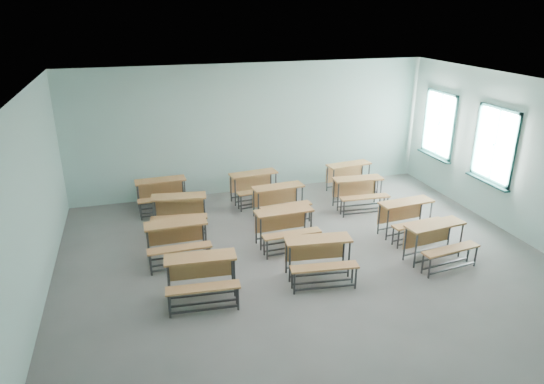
{
  "coord_description": "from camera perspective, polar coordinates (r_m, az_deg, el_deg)",
  "views": [
    {
      "loc": [
        -2.86,
        -7.4,
        4.47
      ],
      "look_at": [
        -0.34,
        1.2,
        1.0
      ],
      "focal_mm": 32.0,
      "sensor_mm": 36.0,
      "label": 1
    }
  ],
  "objects": [
    {
      "name": "desk_unit_r1c1",
      "position": [
        9.5,
        1.6,
        -3.67
      ],
      "size": [
        1.18,
        0.81,
        0.72
      ],
      "rotation": [
        0.0,
        0.0,
        0.04
      ],
      "color": "#A66D3C",
      "rests_on": "ground"
    },
    {
      "name": "desk_unit_r3c1",
      "position": [
        11.61,
        -2.0,
        1.05
      ],
      "size": [
        1.23,
        0.91,
        0.72
      ],
      "rotation": [
        0.0,
        0.0,
        0.13
      ],
      "color": "#A66D3C",
      "rests_on": "ground"
    },
    {
      "name": "desk_unit_r0c2",
      "position": [
        9.43,
        18.92,
        -5.1
      ],
      "size": [
        1.23,
        0.9,
        0.72
      ],
      "rotation": [
        0.0,
        0.0,
        0.12
      ],
      "color": "#A66D3C",
      "rests_on": "ground"
    },
    {
      "name": "desk_unit_r2c0",
      "position": [
        10.38,
        -10.86,
        -1.83
      ],
      "size": [
        1.24,
        0.91,
        0.72
      ],
      "rotation": [
        0.0,
        0.0,
        -0.13
      ],
      "color": "#A66D3C",
      "rests_on": "ground"
    },
    {
      "name": "desk_unit_r3c0",
      "position": [
        11.43,
        -12.86,
        0.18
      ],
      "size": [
        1.18,
        0.82,
        0.72
      ],
      "rotation": [
        0.0,
        0.0,
        0.04
      ],
      "color": "#A66D3C",
      "rests_on": "ground"
    },
    {
      "name": "desk_unit_r1c0",
      "position": [
        9.14,
        -11.12,
        -5.13
      ],
      "size": [
        1.16,
        0.78,
        0.72
      ],
      "rotation": [
        0.0,
        0.0,
        0.01
      ],
      "color": "#A66D3C",
      "rests_on": "ground"
    },
    {
      "name": "desk_unit_r0c1",
      "position": [
        8.43,
        5.57,
        -7.18
      ],
      "size": [
        1.23,
        0.9,
        0.72
      ],
      "rotation": [
        0.0,
        0.0,
        -0.12
      ],
      "color": "#A66D3C",
      "rests_on": "ground"
    },
    {
      "name": "desk_unit_r1c2",
      "position": [
        10.3,
        15.74,
        -2.47
      ],
      "size": [
        1.21,
        0.87,
        0.72
      ],
      "rotation": [
        0.0,
        0.0,
        0.09
      ],
      "color": "#A66D3C",
      "rests_on": "ground"
    },
    {
      "name": "desk_unit_r3c2",
      "position": [
        12.43,
        9.23,
        2.16
      ],
      "size": [
        1.24,
        0.91,
        0.72
      ],
      "rotation": [
        0.0,
        0.0,
        0.13
      ],
      "color": "#A66D3C",
      "rests_on": "ground"
    },
    {
      "name": "desk_unit_r0c0",
      "position": [
        7.92,
        -8.32,
        -9.32
      ],
      "size": [
        1.21,
        0.86,
        0.72
      ],
      "rotation": [
        0.0,
        0.0,
        -0.08
      ],
      "color": "#A66D3C",
      "rests_on": "ground"
    },
    {
      "name": "room",
      "position": [
        8.5,
        4.95,
        1.33
      ],
      "size": [
        9.04,
        8.04,
        3.24
      ],
      "color": "slate",
      "rests_on": "ground"
    },
    {
      "name": "desk_unit_r2c1",
      "position": [
        10.74,
        0.93,
        -0.64
      ],
      "size": [
        1.21,
        0.87,
        0.72
      ],
      "rotation": [
        0.0,
        0.0,
        0.09
      ],
      "color": "#A66D3C",
      "rests_on": "ground"
    },
    {
      "name": "desk_unit_r2c2",
      "position": [
        11.42,
        10.21,
        0.37
      ],
      "size": [
        1.19,
        0.84,
        0.72
      ],
      "rotation": [
        0.0,
        0.0,
        -0.07
      ],
      "color": "#A66D3C",
      "rests_on": "ground"
    }
  ]
}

